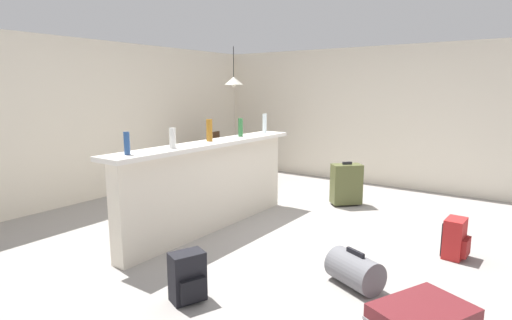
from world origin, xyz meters
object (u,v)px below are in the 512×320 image
object	(u,v)px
dining_table	(230,149)
dining_chair_near_partition	(252,159)
bottle_white	(173,138)
dining_chair_far_side	(209,153)
pendant_lamp	(234,81)
backpack_red	(455,239)
bottle_clear	(265,123)
bottle_green	(241,127)
bottle_amber	(209,130)
backpack_black	(188,278)
bottle_blue	(127,143)
duffel_bag_grey	(355,270)
suitcase_upright_olive	(346,184)

from	to	relation	value
dining_table	dining_chair_near_partition	xyz separation A→B (m)	(-0.03, -0.53, -0.13)
bottle_white	dining_chair_far_side	size ratio (longest dim) A/B	0.24
pendant_lamp	backpack_red	distance (m)	4.60
pendant_lamp	backpack_red	world-z (taller)	pendant_lamp
pendant_lamp	backpack_red	size ratio (longest dim) A/B	1.72
bottle_clear	pendant_lamp	size ratio (longest dim) A/B	0.39
dining_table	bottle_green	bearing A→B (deg)	-136.64
bottle_amber	dining_table	world-z (taller)	bottle_amber
dining_chair_near_partition	bottle_amber	bearing A→B (deg)	-157.69
dining_chair_near_partition	dining_chair_far_side	size ratio (longest dim) A/B	1.00
bottle_amber	pendant_lamp	xyz separation A→B (m)	(2.17, 1.33, 0.64)
backpack_black	bottle_blue	bearing A→B (deg)	76.97
bottle_white	bottle_clear	xyz separation A→B (m)	(1.85, 0.05, 0.03)
duffel_bag_grey	suitcase_upright_olive	bearing A→B (deg)	24.74
bottle_amber	suitcase_upright_olive	size ratio (longest dim) A/B	0.41
dining_chair_near_partition	pendant_lamp	size ratio (longest dim) A/B	1.29
bottle_blue	backpack_black	size ratio (longest dim) A/B	0.54
bottle_amber	backpack_red	bearing A→B (deg)	-74.11
suitcase_upright_olive	bottle_clear	bearing A→B (deg)	129.39
bottle_blue	duffel_bag_grey	size ratio (longest dim) A/B	0.40
bottle_amber	pendant_lamp	world-z (taller)	pendant_lamp
bottle_blue	bottle_amber	size ratio (longest dim) A/B	0.83
bottle_white	duffel_bag_grey	distance (m)	2.30
bottle_white	pendant_lamp	world-z (taller)	pendant_lamp
pendant_lamp	duffel_bag_grey	distance (m)	4.65
backpack_red	bottle_white	bearing A→B (deg)	118.90
bottle_blue	bottle_clear	world-z (taller)	bottle_clear
bottle_blue	dining_table	distance (m)	3.65
dining_chair_far_side	pendant_lamp	distance (m)	1.50
dining_table	dining_chair_near_partition	bearing A→B (deg)	-93.71
bottle_blue	bottle_green	xyz separation A→B (m)	(1.86, 0.03, 0.01)
bottle_amber	suitcase_upright_olive	world-z (taller)	bottle_amber
bottle_amber	bottle_white	bearing A→B (deg)	-173.53
dining_table	backpack_black	bearing A→B (deg)	-145.68
bottle_amber	backpack_red	size ratio (longest dim) A/B	0.65
pendant_lamp	dining_chair_far_side	bearing A→B (deg)	92.72
bottle_blue	bottle_amber	xyz separation A→B (m)	(1.25, 0.04, 0.02)
bottle_white	bottle_amber	world-z (taller)	bottle_amber
bottle_white	backpack_red	distance (m)	3.18
bottle_clear	dining_chair_far_side	world-z (taller)	bottle_clear
dining_chair_near_partition	pendant_lamp	world-z (taller)	pendant_lamp
suitcase_upright_olive	dining_chair_near_partition	bearing A→B (deg)	87.36
bottle_blue	pendant_lamp	bearing A→B (deg)	21.86
bottle_white	bottle_amber	xyz separation A→B (m)	(0.68, 0.08, 0.02)
bottle_blue	backpack_red	size ratio (longest dim) A/B	0.54
bottle_green	backpack_red	size ratio (longest dim) A/B	0.59
bottle_white	dining_chair_near_partition	distance (m)	2.96
bottle_white	backpack_red	size ratio (longest dim) A/B	0.53
bottle_clear	dining_table	distance (m)	1.77
bottle_green	dining_chair_near_partition	xyz separation A→B (m)	(1.42, 0.85, -0.72)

